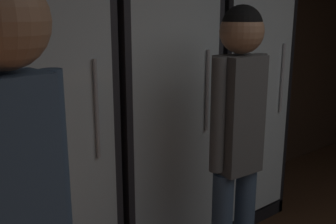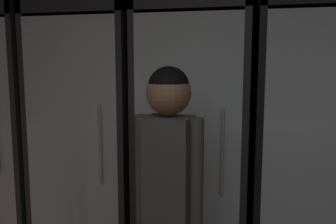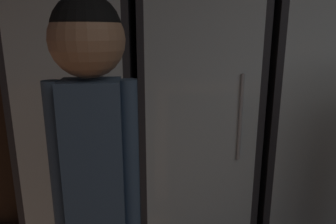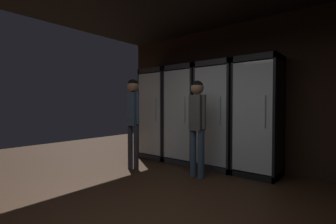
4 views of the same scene
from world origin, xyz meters
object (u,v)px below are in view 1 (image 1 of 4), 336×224
at_px(cooler_center, 144,106).
at_px(shopper_near, 19,212).
at_px(cooler_left, 28,125).
at_px(shopper_far, 237,132).
at_px(cooler_right, 224,91).

relative_size(cooler_center, shopper_near, 1.20).
height_order(cooler_left, shopper_near, cooler_left).
height_order(cooler_center, shopper_far, cooler_center).
xyz_separation_m(shopper_near, shopper_far, (1.20, 0.34, -0.11)).
height_order(cooler_right, shopper_far, cooler_right).
bearing_deg(shopper_far, cooler_right, 46.63).
bearing_deg(cooler_left, shopper_near, -110.74).
bearing_deg(cooler_center, cooler_right, 0.02).
xyz_separation_m(cooler_left, shopper_near, (-0.43, -1.13, 0.10)).
distance_m(cooler_right, shopper_far, 1.09).
height_order(cooler_center, cooler_right, same).
distance_m(cooler_left, cooler_center, 0.76).
height_order(shopper_near, shopper_far, shopper_near).
xyz_separation_m(cooler_right, shopper_far, (-0.75, -0.79, -0.00)).
distance_m(cooler_center, shopper_far, 0.79).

